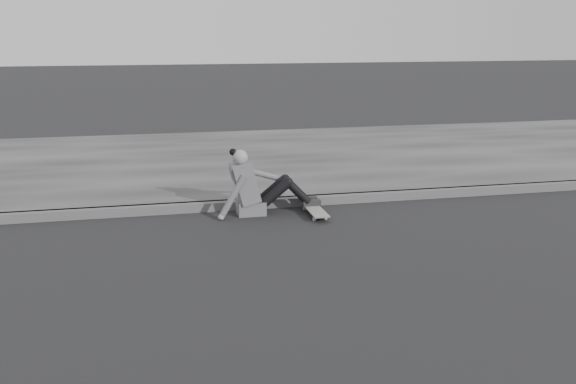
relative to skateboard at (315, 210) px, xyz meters
name	(u,v)px	position (x,y,z in m)	size (l,w,h in m)	color
curb	(479,191)	(2.63, 0.52, -0.01)	(24.00, 0.16, 0.12)	#4E4E4E
sidewalk	(400,153)	(2.63, 3.54, -0.01)	(24.00, 6.00, 0.12)	#3C3C3C
skateboard	(315,210)	(0.00, 0.00, 0.00)	(0.20, 0.78, 0.09)	gray
seated_woman	(256,187)	(-0.73, 0.25, 0.29)	(1.38, 0.46, 0.88)	#58585B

